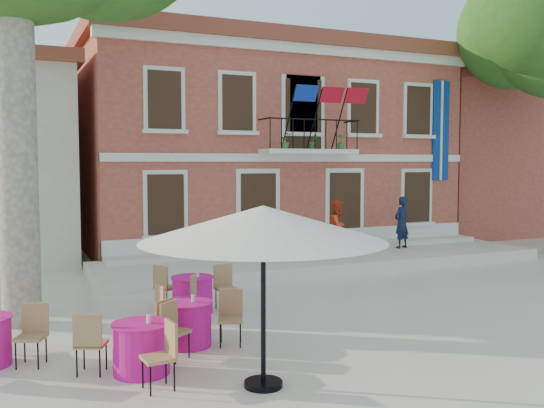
{
  "coord_description": "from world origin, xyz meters",
  "views": [
    {
      "loc": [
        -7.04,
        -11.81,
        3.17
      ],
      "look_at": [
        -0.22,
        3.5,
        2.0
      ],
      "focal_mm": 40.0,
      "sensor_mm": 36.0,
      "label": 1
    }
  ],
  "objects_px": {
    "pedestrian_navy": "(402,222)",
    "pedestrian_orange": "(338,228)",
    "patio_umbrella": "(263,224)",
    "cafe_table_0": "(142,345)",
    "cafe_table_1": "(187,321)",
    "cafe_table_3": "(192,293)"
  },
  "relations": [
    {
      "from": "pedestrian_navy",
      "to": "pedestrian_orange",
      "type": "xyz_separation_m",
      "value": [
        -2.72,
        -0.49,
        -0.01
      ]
    },
    {
      "from": "patio_umbrella",
      "to": "pedestrian_orange",
      "type": "height_order",
      "value": "patio_umbrella"
    },
    {
      "from": "cafe_table_0",
      "to": "cafe_table_1",
      "type": "xyz_separation_m",
      "value": [
        1.0,
        1.06,
        0.0
      ]
    },
    {
      "from": "pedestrian_orange",
      "to": "cafe_table_3",
      "type": "xyz_separation_m",
      "value": [
        -5.79,
        -3.93,
        -0.73
      ]
    },
    {
      "from": "patio_umbrella",
      "to": "cafe_table_3",
      "type": "relative_size",
      "value": 1.84
    },
    {
      "from": "cafe_table_1",
      "to": "cafe_table_3",
      "type": "bearing_deg",
      "value": 71.09
    },
    {
      "from": "cafe_table_1",
      "to": "patio_umbrella",
      "type": "bearing_deg",
      "value": -78.73
    },
    {
      "from": "patio_umbrella",
      "to": "cafe_table_1",
      "type": "bearing_deg",
      "value": 101.27
    },
    {
      "from": "pedestrian_orange",
      "to": "cafe_table_0",
      "type": "relative_size",
      "value": 0.92
    },
    {
      "from": "cafe_table_3",
      "to": "cafe_table_1",
      "type": "bearing_deg",
      "value": -108.91
    },
    {
      "from": "patio_umbrella",
      "to": "pedestrian_orange",
      "type": "distance_m",
      "value": 10.41
    },
    {
      "from": "patio_umbrella",
      "to": "pedestrian_orange",
      "type": "xyz_separation_m",
      "value": [
        6.08,
        8.37,
        -1.15
      ]
    },
    {
      "from": "pedestrian_navy",
      "to": "cafe_table_1",
      "type": "distance_m",
      "value": 11.37
    },
    {
      "from": "cafe_table_0",
      "to": "cafe_table_3",
      "type": "distance_m",
      "value": 3.66
    },
    {
      "from": "cafe_table_0",
      "to": "cafe_table_3",
      "type": "bearing_deg",
      "value": 61.56
    },
    {
      "from": "pedestrian_navy",
      "to": "cafe_table_1",
      "type": "xyz_separation_m",
      "value": [
        -9.25,
        -6.57,
        -0.73
      ]
    },
    {
      "from": "pedestrian_navy",
      "to": "pedestrian_orange",
      "type": "relative_size",
      "value": 1.01
    },
    {
      "from": "pedestrian_orange",
      "to": "cafe_table_3",
      "type": "height_order",
      "value": "pedestrian_orange"
    },
    {
      "from": "cafe_table_1",
      "to": "pedestrian_navy",
      "type": "bearing_deg",
      "value": 35.39
    },
    {
      "from": "pedestrian_navy",
      "to": "cafe_table_1",
      "type": "height_order",
      "value": "pedestrian_navy"
    },
    {
      "from": "cafe_table_1",
      "to": "cafe_table_3",
      "type": "height_order",
      "value": "same"
    },
    {
      "from": "pedestrian_navy",
      "to": "cafe_table_3",
      "type": "bearing_deg",
      "value": 9.94
    }
  ]
}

